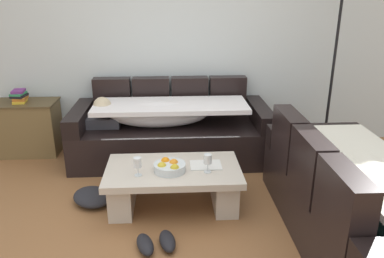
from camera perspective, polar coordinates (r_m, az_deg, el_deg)
name	(u,v)px	position (r m, az deg, el deg)	size (l,w,h in m)	color
ground_plane	(163,241)	(3.17, -4.30, -16.28)	(14.00, 14.00, 0.00)	#905E37
back_wall	(163,36)	(4.73, -4.41, 13.66)	(9.00, 0.10, 2.70)	silver
couch_along_wall	(169,131)	(4.45, -3.50, -0.22)	(2.23, 0.92, 0.88)	black
couch_near_window	(353,202)	(3.25, 22.80, -9.98)	(0.92, 2.03, 0.88)	black
coffee_table	(173,182)	(3.49, -2.79, -7.90)	(1.20, 0.68, 0.38)	beige
fruit_bowl	(169,167)	(3.36, -3.37, -5.61)	(0.28, 0.28, 0.10)	silver
wine_glass_near_left	(138,163)	(3.28, -8.11, -5.06)	(0.07, 0.07, 0.17)	silver
wine_glass_near_right	(208,160)	(3.31, 2.36, -4.62)	(0.07, 0.07, 0.17)	silver
open_magazine	(206,165)	(3.47, 2.06, -5.39)	(0.28, 0.21, 0.01)	white
side_cabinet	(28,128)	(4.97, -23.20, 0.18)	(0.72, 0.44, 0.64)	brown
book_stack_on_cabinet	(19,96)	(4.88, -24.30, 4.45)	(0.17, 0.22, 0.14)	gold
floor_lamp	(331,61)	(4.66, 20.01, 9.52)	(0.33, 0.31, 1.95)	black
pair_of_shoes	(156,243)	(3.08, -5.34, -16.50)	(0.35, 0.32, 0.09)	black
crumpled_garment	(92,197)	(3.73, -14.64, -9.75)	(0.40, 0.32, 0.12)	#232328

